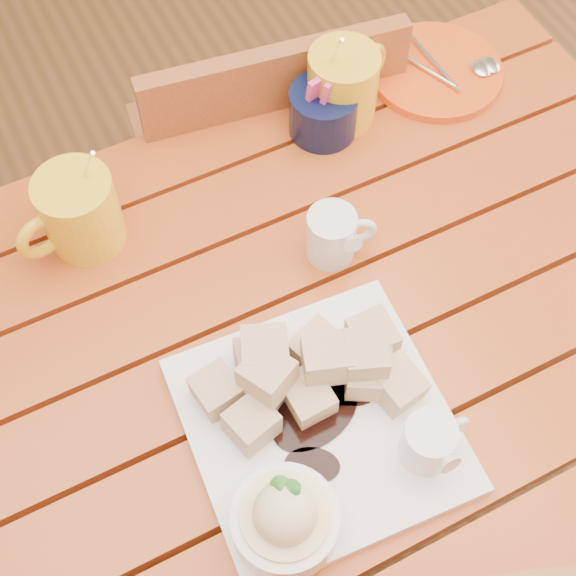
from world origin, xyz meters
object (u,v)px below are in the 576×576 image
orange_saucer (437,71)px  chair_far (260,168)px  coffee_mug_right (344,84)px  dessert_plate (314,433)px  coffee_mug_left (78,212)px  table (299,372)px

orange_saucer → chair_far: chair_far is taller
coffee_mug_right → dessert_plate: bearing=-142.4°
coffee_mug_left → chair_far: (0.35, 0.21, -0.33)m
coffee_mug_left → coffee_mug_right: size_ratio=1.00×
table → coffee_mug_left: 0.36m
chair_far → coffee_mug_right: bearing=119.5°
table → dessert_plate: dessert_plate is taller
coffee_mug_left → orange_saucer: bearing=-10.2°
coffee_mug_right → orange_saucer: coffee_mug_right is taller
table → coffee_mug_right: (0.22, 0.30, 0.17)m
table → orange_saucer: (0.39, 0.31, 0.12)m
table → coffee_mug_right: coffee_mug_right is taller
dessert_plate → coffee_mug_right: coffee_mug_right is taller
dessert_plate → orange_saucer: 0.62m
table → chair_far: 0.52m
orange_saucer → chair_far: size_ratio=0.24×
table → coffee_mug_left: bearing=125.6°
dessert_plate → coffee_mug_left: bearing=109.2°
table → coffee_mug_left: (-0.19, 0.26, 0.17)m
orange_saucer → chair_far: 0.40m
dessert_plate → coffee_mug_left: 0.41m
coffee_mug_left → coffee_mug_right: 0.41m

